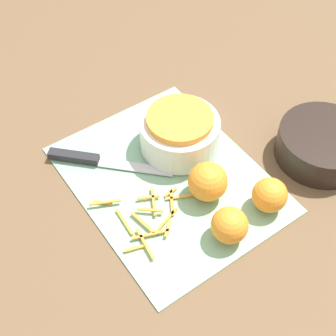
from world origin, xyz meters
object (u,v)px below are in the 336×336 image
object	(u,v)px
knife	(88,159)
orange_right	(230,225)
bowl_speckled	(179,132)
orange_left	(208,182)
orange_back	(270,195)
bowl_dark	(322,144)

from	to	relation	value
knife	orange_right	xyz separation A→B (m)	(0.30, 0.12, 0.03)
knife	orange_right	distance (m)	0.33
bowl_speckled	orange_left	bearing A→B (deg)	-12.94
bowl_speckled	orange_back	world-z (taller)	bowl_speckled
bowl_speckled	knife	world-z (taller)	bowl_speckled
knife	orange_back	bearing A→B (deg)	-7.23
knife	orange_left	xyz separation A→B (m)	(0.20, 0.15, 0.03)
bowl_dark	orange_right	world-z (taller)	orange_right
orange_left	knife	bearing A→B (deg)	-144.15
orange_back	orange_right	bearing A→B (deg)	-85.59
knife	orange_left	bearing A→B (deg)	-8.87
bowl_speckled	knife	bearing A→B (deg)	-111.90
bowl_dark	knife	size ratio (longest dim) A/B	0.93
bowl_dark	orange_right	size ratio (longest dim) A/B	2.75
orange_back	bowl_dark	bearing A→B (deg)	101.13
orange_right	orange_left	bearing A→B (deg)	164.63
bowl_dark	orange_right	bearing A→B (deg)	-81.29
orange_right	bowl_speckled	bearing A→B (deg)	166.03
bowl_dark	knife	world-z (taller)	bowl_dark
orange_left	orange_right	size ratio (longest dim) A/B	1.13
orange_right	orange_back	world-z (taller)	same
bowl_speckled	orange_right	bearing A→B (deg)	-13.97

